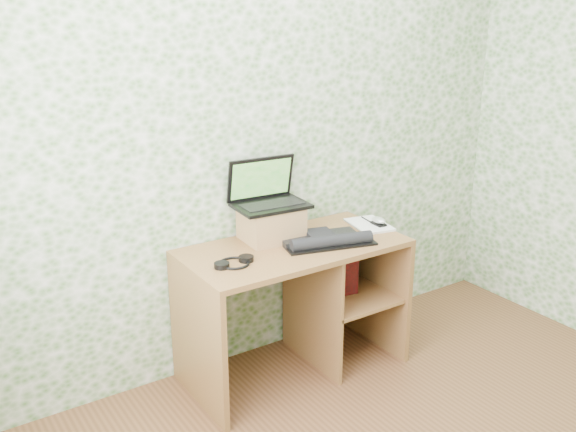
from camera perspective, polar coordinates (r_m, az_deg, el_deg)
wall_back at (r=3.51m, az=-2.29°, el=7.34°), size 3.50×0.00×3.50m
desk at (r=3.58m, az=1.30°, el=-6.25°), size 1.20×0.60×0.75m
riser at (r=3.47m, az=-1.50°, el=-0.66°), size 0.32×0.27×0.18m
laptop at (r=3.45m, az=-1.89°, el=1.92°), size 0.40×0.30×0.26m
keyboard at (r=3.43m, az=3.29°, el=-2.10°), size 0.50×0.36×0.07m
headphones at (r=3.17m, az=-4.81°, el=-4.15°), size 0.22×0.17×0.03m
notepad at (r=3.73m, az=7.24°, el=-0.77°), size 0.25×0.31×0.01m
mouse at (r=3.71m, az=8.06°, el=-0.52°), size 0.07×0.10×0.03m
pen at (r=3.78m, az=7.02°, el=-0.34°), size 0.03×0.12×0.01m
red_box at (r=3.63m, az=4.10°, el=-4.65°), size 0.28×0.13×0.33m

